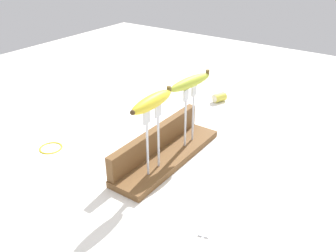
% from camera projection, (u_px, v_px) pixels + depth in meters
% --- Properties ---
extents(ground_plane, '(3.00, 3.00, 0.00)m').
position_uv_depth(ground_plane, '(168.00, 159.00, 1.15)').
color(ground_plane, silver).
extents(wooden_board, '(0.45, 0.12, 0.02)m').
position_uv_depth(wooden_board, '(168.00, 156.00, 1.15)').
color(wooden_board, brown).
rests_on(wooden_board, ground).
extents(board_backstop, '(0.44, 0.03, 0.08)m').
position_uv_depth(board_backstop, '(156.00, 139.00, 1.15)').
color(board_backstop, brown).
rests_on(board_backstop, wooden_board).
extents(fork_stand_left, '(0.08, 0.01, 0.20)m').
position_uv_depth(fork_stand_left, '(153.00, 135.00, 1.01)').
color(fork_stand_left, silver).
rests_on(fork_stand_left, wooden_board).
extents(fork_stand_right, '(0.07, 0.01, 0.20)m').
position_uv_depth(fork_stand_right, '(189.00, 111.00, 1.15)').
color(fork_stand_right, silver).
rests_on(fork_stand_right, wooden_board).
extents(banana_raised_left, '(0.17, 0.04, 0.04)m').
position_uv_depth(banana_raised_left, '(152.00, 102.00, 0.96)').
color(banana_raised_left, yellow).
rests_on(banana_raised_left, fork_stand_left).
extents(banana_raised_right, '(0.19, 0.06, 0.04)m').
position_uv_depth(banana_raised_right, '(190.00, 82.00, 1.10)').
color(banana_raised_right, '#B2C138').
rests_on(banana_raised_right, fork_stand_right).
extents(fork_fallen_far, '(0.17, 0.06, 0.01)m').
position_uv_depth(fork_fallen_far, '(200.00, 244.00, 0.83)').
color(fork_fallen_far, silver).
rests_on(fork_fallen_far, ground).
extents(banana_chunk_near, '(0.07, 0.06, 0.04)m').
position_uv_depth(banana_chunk_near, '(219.00, 97.00, 1.55)').
color(banana_chunk_near, '#DBD147').
rests_on(banana_chunk_near, ground).
extents(wire_coil, '(0.08, 0.08, 0.01)m').
position_uv_depth(wire_coil, '(51.00, 147.00, 1.21)').
color(wire_coil, gold).
rests_on(wire_coil, ground).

